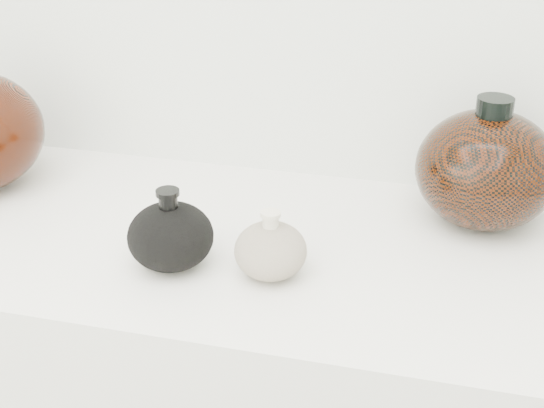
# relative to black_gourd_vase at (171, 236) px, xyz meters

# --- Properties ---
(black_gourd_vase) EXTENTS (0.15, 0.15, 0.12)m
(black_gourd_vase) POSITION_rel_black_gourd_vase_xyz_m (0.00, 0.00, 0.00)
(black_gourd_vase) COLOR black
(black_gourd_vase) RESTS_ON display_counter
(cream_gourd_vase) EXTENTS (0.12, 0.12, 0.10)m
(cream_gourd_vase) POSITION_rel_black_gourd_vase_xyz_m (0.14, 0.01, -0.01)
(cream_gourd_vase) COLOR beige
(cream_gourd_vase) RESTS_ON display_counter
(right_round_pot) EXTENTS (0.26, 0.26, 0.20)m
(right_round_pot) POSITION_rel_black_gourd_vase_xyz_m (0.41, 0.23, 0.04)
(right_round_pot) COLOR black
(right_round_pot) RESTS_ON display_counter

